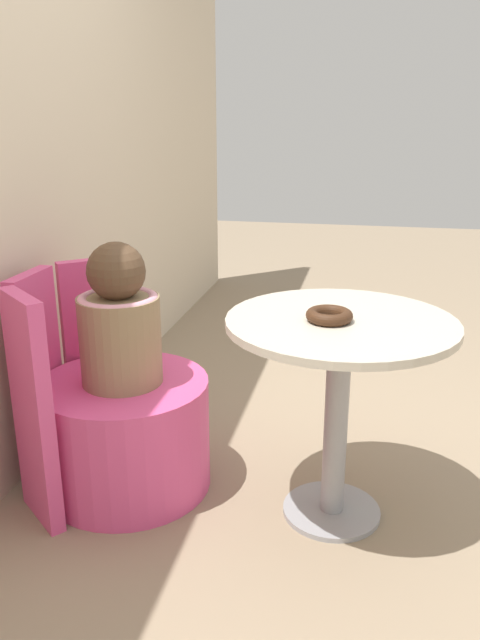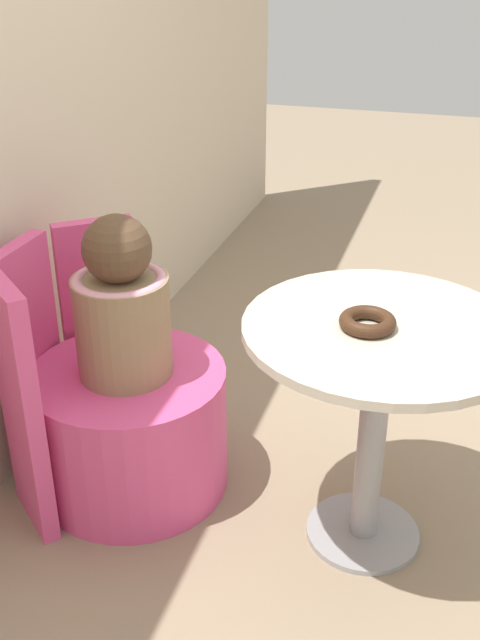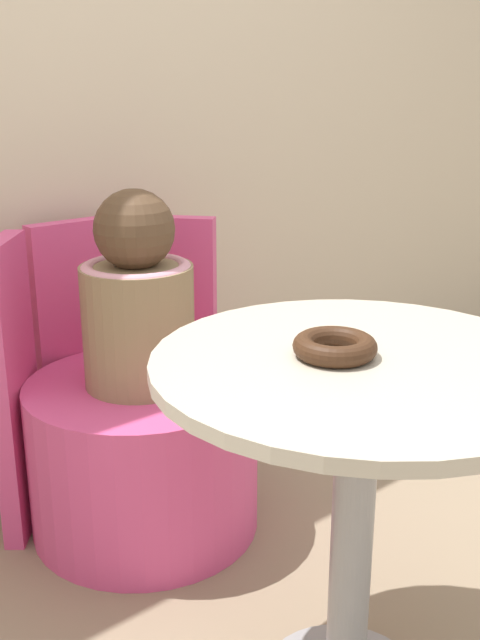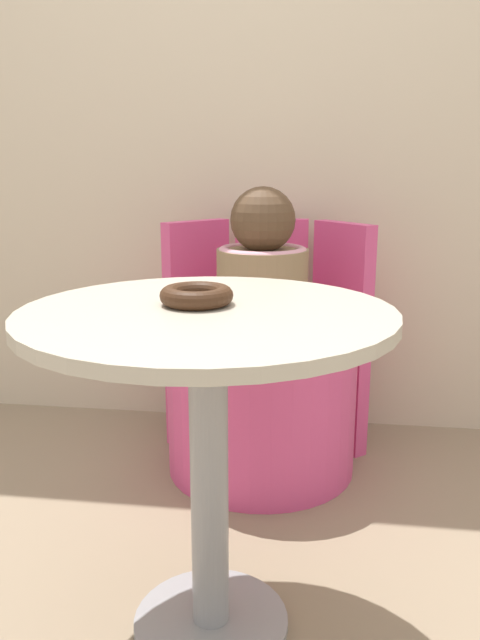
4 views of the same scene
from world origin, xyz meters
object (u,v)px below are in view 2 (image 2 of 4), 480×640
(tub_chair, at_px, (131,428))
(round_table, at_px, (378,377))
(donut, at_px, (366,321))
(child_figure, at_px, (122,307))

(tub_chair, bearing_deg, round_table, -92.22)
(donut, bearing_deg, child_figure, 85.43)
(tub_chair, xyz_separation_m, child_figure, (0.00, 0.00, 0.42))
(tub_chair, height_order, child_figure, child_figure)
(child_figure, distance_m, donut, 0.71)
(tub_chair, height_order, donut, donut)
(round_table, bearing_deg, child_figure, 87.78)
(tub_chair, bearing_deg, donut, -94.57)
(child_figure, bearing_deg, donut, -94.57)
(round_table, distance_m, donut, 0.18)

